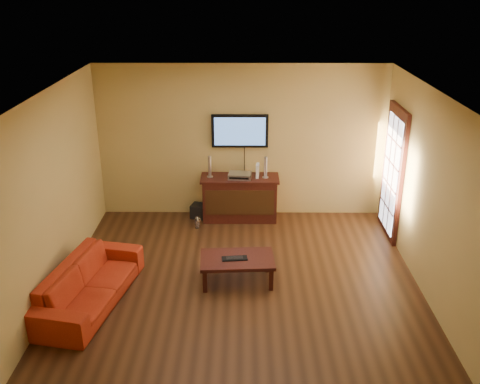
{
  "coord_description": "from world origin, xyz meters",
  "views": [
    {
      "loc": [
        0.04,
        -6.44,
        4.07
      ],
      "look_at": [
        -0.01,
        0.8,
        1.1
      ],
      "focal_mm": 40.0,
      "sensor_mm": 36.0,
      "label": 1
    }
  ],
  "objects_px": {
    "speaker_right": "(266,168)",
    "television": "(240,131)",
    "av_receiver": "(240,176)",
    "sofa": "(89,277)",
    "subwoofer": "(199,211)",
    "keyboard": "(235,258)",
    "game_console": "(258,171)",
    "coffee_table": "(237,261)",
    "speaker_left": "(210,167)",
    "media_console": "(240,198)",
    "bottle": "(197,223)"
  },
  "relations": [
    {
      "from": "speaker_right",
      "to": "av_receiver",
      "type": "bearing_deg",
      "value": -177.94
    },
    {
      "from": "speaker_right",
      "to": "television",
      "type": "bearing_deg",
      "value": 152.01
    },
    {
      "from": "media_console",
      "to": "keyboard",
      "type": "bearing_deg",
      "value": -91.52
    },
    {
      "from": "speaker_left",
      "to": "subwoofer",
      "type": "height_order",
      "value": "speaker_left"
    },
    {
      "from": "speaker_right",
      "to": "keyboard",
      "type": "relative_size",
      "value": 1.02
    },
    {
      "from": "sofa",
      "to": "subwoofer",
      "type": "relative_size",
      "value": 7.9
    },
    {
      "from": "speaker_left",
      "to": "keyboard",
      "type": "distance_m",
      "value": 2.27
    },
    {
      "from": "sofa",
      "to": "game_console",
      "type": "bearing_deg",
      "value": -29.52
    },
    {
      "from": "television",
      "to": "coffee_table",
      "type": "distance_m",
      "value": 2.63
    },
    {
      "from": "speaker_right",
      "to": "bottle",
      "type": "distance_m",
      "value": 1.5
    },
    {
      "from": "sofa",
      "to": "subwoofer",
      "type": "height_order",
      "value": "sofa"
    },
    {
      "from": "television",
      "to": "game_console",
      "type": "distance_m",
      "value": 0.75
    },
    {
      "from": "media_console",
      "to": "bottle",
      "type": "xyz_separation_m",
      "value": [
        -0.73,
        -0.4,
        -0.29
      ]
    },
    {
      "from": "subwoofer",
      "to": "speaker_right",
      "type": "bearing_deg",
      "value": 13.22
    },
    {
      "from": "game_console",
      "to": "speaker_left",
      "type": "bearing_deg",
      "value": -174.17
    },
    {
      "from": "av_receiver",
      "to": "subwoofer",
      "type": "relative_size",
      "value": 1.58
    },
    {
      "from": "speaker_left",
      "to": "game_console",
      "type": "distance_m",
      "value": 0.83
    },
    {
      "from": "coffee_table",
      "to": "game_console",
      "type": "height_order",
      "value": "game_console"
    },
    {
      "from": "speaker_right",
      "to": "game_console",
      "type": "relative_size",
      "value": 1.57
    },
    {
      "from": "media_console",
      "to": "subwoofer",
      "type": "bearing_deg",
      "value": 175.89
    },
    {
      "from": "television",
      "to": "av_receiver",
      "type": "bearing_deg",
      "value": -89.45
    },
    {
      "from": "subwoofer",
      "to": "keyboard",
      "type": "relative_size",
      "value": 0.67
    },
    {
      "from": "av_receiver",
      "to": "subwoofer",
      "type": "bearing_deg",
      "value": 179.17
    },
    {
      "from": "television",
      "to": "sofa",
      "type": "height_order",
      "value": "television"
    },
    {
      "from": "media_console",
      "to": "sofa",
      "type": "xyz_separation_m",
      "value": [
        -1.96,
        -2.64,
        -0.02
      ]
    },
    {
      "from": "television",
      "to": "subwoofer",
      "type": "bearing_deg",
      "value": -167.4
    },
    {
      "from": "keyboard",
      "to": "television",
      "type": "bearing_deg",
      "value": 88.63
    },
    {
      "from": "coffee_table",
      "to": "keyboard",
      "type": "xyz_separation_m",
      "value": [
        -0.04,
        -0.02,
        0.06
      ]
    },
    {
      "from": "television",
      "to": "speaker_right",
      "type": "relative_size",
      "value": 2.59
    },
    {
      "from": "sofa",
      "to": "av_receiver",
      "type": "xyz_separation_m",
      "value": [
        1.96,
        2.61,
        0.45
      ]
    },
    {
      "from": "media_console",
      "to": "speaker_right",
      "type": "bearing_deg",
      "value": -2.33
    },
    {
      "from": "speaker_left",
      "to": "speaker_right",
      "type": "distance_m",
      "value": 0.96
    },
    {
      "from": "sofa",
      "to": "coffee_table",
      "type": "bearing_deg",
      "value": -63.54
    },
    {
      "from": "media_console",
      "to": "speaker_right",
      "type": "relative_size",
      "value": 3.6
    },
    {
      "from": "coffee_table",
      "to": "speaker_right",
      "type": "xyz_separation_m",
      "value": [
        0.46,
        2.09,
        0.64
      ]
    },
    {
      "from": "television",
      "to": "game_console",
      "type": "height_order",
      "value": "television"
    },
    {
      "from": "av_receiver",
      "to": "television",
      "type": "bearing_deg",
      "value": 96.42
    },
    {
      "from": "speaker_right",
      "to": "av_receiver",
      "type": "distance_m",
      "value": 0.46
    },
    {
      "from": "sofa",
      "to": "speaker_left",
      "type": "xyz_separation_m",
      "value": [
        1.44,
        2.65,
        0.58
      ]
    },
    {
      "from": "television",
      "to": "game_console",
      "type": "relative_size",
      "value": 4.06
    },
    {
      "from": "television",
      "to": "av_receiver",
      "type": "relative_size",
      "value": 2.51
    },
    {
      "from": "bottle",
      "to": "speaker_left",
      "type": "bearing_deg",
      "value": 62.41
    },
    {
      "from": "media_console",
      "to": "subwoofer",
      "type": "distance_m",
      "value": 0.79
    },
    {
      "from": "speaker_right",
      "to": "av_receiver",
      "type": "xyz_separation_m",
      "value": [
        -0.44,
        -0.02,
        -0.13
      ]
    },
    {
      "from": "television",
      "to": "sofa",
      "type": "xyz_separation_m",
      "value": [
        -1.96,
        -2.86,
        -1.18
      ]
    },
    {
      "from": "media_console",
      "to": "coffee_table",
      "type": "bearing_deg",
      "value": -90.52
    },
    {
      "from": "subwoofer",
      "to": "keyboard",
      "type": "bearing_deg",
      "value": -55.99
    },
    {
      "from": "television",
      "to": "subwoofer",
      "type": "xyz_separation_m",
      "value": [
        -0.74,
        -0.17,
        -1.43
      ]
    },
    {
      "from": "speaker_right",
      "to": "bottle",
      "type": "bearing_deg",
      "value": -162.17
    },
    {
      "from": "coffee_table",
      "to": "speaker_left",
      "type": "height_order",
      "value": "speaker_left"
    }
  ]
}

